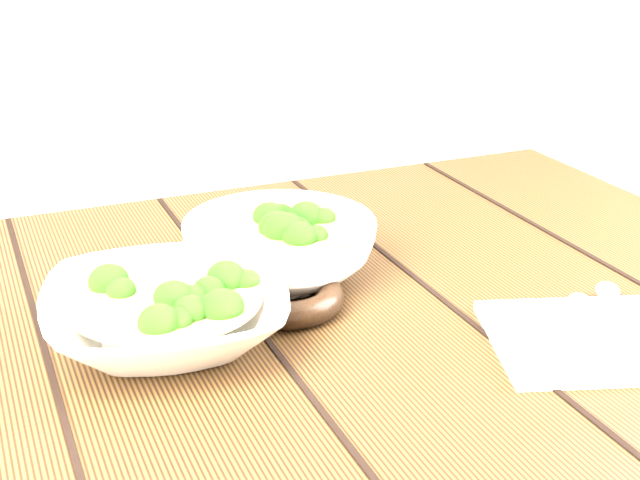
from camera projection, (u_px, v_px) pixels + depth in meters
table at (274, 418)px, 0.95m from camera, size 1.20×0.80×0.75m
soup_bowl_front at (166, 312)px, 0.84m from camera, size 0.26×0.26×0.07m
soup_bowl_back at (280, 247)px, 0.98m from camera, size 0.23×0.23×0.08m
trivet at (288, 297)px, 0.91m from camera, size 0.14×0.14×0.03m
napkin at (594, 339)px, 0.85m from camera, size 0.23×0.21×0.01m
spoon_left at (582, 316)px, 0.87m from camera, size 0.10×0.14×0.01m
spoon_right at (608, 303)px, 0.90m from camera, size 0.11×0.13×0.01m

